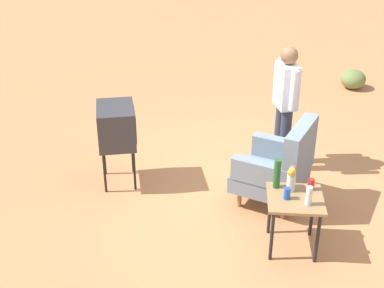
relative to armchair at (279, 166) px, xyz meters
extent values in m
plane|color=#C17A4C|center=(-0.24, -0.27, -0.50)|extent=(60.00, 60.00, 0.00)
cylinder|color=#937047|center=(-0.39, -0.24, -0.39)|extent=(0.05, 0.05, 0.22)
cylinder|color=#937047|center=(0.11, -0.44, -0.39)|extent=(0.05, 0.05, 0.22)
cylinder|color=#937047|center=(-0.18, 0.25, -0.39)|extent=(0.05, 0.05, 0.22)
cylinder|color=#937047|center=(0.31, 0.05, -0.39)|extent=(0.05, 0.05, 0.22)
cube|color=slate|center=(-0.04, -0.09, -0.18)|extent=(0.99, 0.99, 0.20)
cube|color=slate|center=(0.08, 0.20, 0.24)|extent=(0.76, 0.44, 0.64)
cube|color=slate|center=(-0.33, 0.03, 0.05)|extent=(0.39, 0.69, 0.26)
cube|color=slate|center=(0.26, -0.22, 0.05)|extent=(0.39, 0.69, 0.26)
cylinder|color=black|center=(0.59, -0.12, -0.21)|extent=(0.04, 0.04, 0.58)
cylinder|color=black|center=(1.04, -0.12, -0.21)|extent=(0.04, 0.04, 0.58)
cylinder|color=black|center=(0.59, 0.33, -0.21)|extent=(0.04, 0.04, 0.58)
cylinder|color=black|center=(1.04, 0.33, -0.21)|extent=(0.04, 0.04, 0.58)
cube|color=#937047|center=(0.82, 0.10, 0.10)|extent=(0.56, 0.56, 0.03)
cylinder|color=black|center=(-0.15, -1.72, -0.22)|extent=(0.03, 0.03, 0.55)
cylinder|color=black|center=(-0.58, -1.83, -0.22)|extent=(0.03, 0.03, 0.55)
cylinder|color=black|center=(-0.07, -2.07, -0.22)|extent=(0.03, 0.03, 0.55)
cylinder|color=black|center=(-0.50, -2.18, -0.22)|extent=(0.03, 0.03, 0.55)
cube|color=#333338|center=(-0.33, -1.95, 0.29)|extent=(0.69, 0.57, 0.48)
cube|color=#383D3F|center=(-0.38, -1.73, 0.29)|extent=(0.41, 0.11, 0.34)
cylinder|color=#2D3347|center=(-1.01, 0.07, -0.07)|extent=(0.14, 0.14, 0.86)
cylinder|color=#2D3347|center=(-0.81, 0.12, -0.07)|extent=(0.14, 0.14, 0.86)
cube|color=silver|center=(-0.91, 0.10, 0.64)|extent=(0.41, 0.31, 0.56)
cylinder|color=silver|center=(-1.14, 0.03, 0.67)|extent=(0.09, 0.09, 0.50)
cylinder|color=silver|center=(-0.68, 0.16, 0.67)|extent=(0.09, 0.09, 0.50)
sphere|color=brown|center=(-0.91, 0.10, 1.03)|extent=(0.22, 0.22, 0.22)
cylinder|color=blue|center=(0.84, 0.01, 0.18)|extent=(0.07, 0.07, 0.12)
cylinder|color=red|center=(0.65, 0.27, 0.18)|extent=(0.07, 0.07, 0.12)
cylinder|color=silver|center=(0.93, 0.21, 0.22)|extent=(0.06, 0.06, 0.20)
cylinder|color=#1E5623|center=(0.63, -0.08, 0.28)|extent=(0.07, 0.07, 0.32)
cylinder|color=silver|center=(0.69, 0.06, 0.21)|extent=(0.09, 0.09, 0.18)
sphere|color=yellow|center=(0.69, 0.06, 0.35)|extent=(0.07, 0.07, 0.07)
sphere|color=#E04C66|center=(0.65, 0.07, 0.35)|extent=(0.07, 0.07, 0.07)
sphere|color=orange|center=(0.72, 0.05, 0.35)|extent=(0.07, 0.07, 0.07)
ellipsoid|color=olive|center=(-3.88, 1.58, -0.33)|extent=(0.44, 0.44, 0.34)
camera|label=1|loc=(5.36, -0.55, 3.04)|focal=49.74mm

